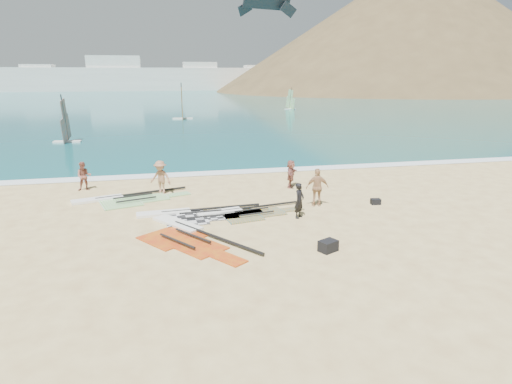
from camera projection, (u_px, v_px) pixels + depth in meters
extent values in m
plane|color=#E4CD85|center=(292.00, 246.00, 15.57)|extent=(300.00, 300.00, 0.00)
cube|color=#0D6161|center=(175.00, 93.00, 139.86)|extent=(300.00, 240.00, 0.06)
cube|color=white|center=(236.00, 173.00, 27.15)|extent=(300.00, 1.20, 0.04)
cube|color=white|center=(115.00, 79.00, 151.65)|extent=(160.00, 8.00, 8.00)
cube|color=white|center=(39.00, 78.00, 146.42)|extent=(10.00, 7.00, 9.00)
cube|color=white|center=(115.00, 73.00, 151.11)|extent=(18.00, 7.00, 12.00)
cube|color=white|center=(200.00, 76.00, 157.50)|extent=(12.00, 7.00, 10.00)
cube|color=white|center=(266.00, 78.00, 162.73)|extent=(16.00, 7.00, 9.00)
cube|color=white|center=(316.00, 75.00, 166.54)|extent=(10.00, 7.00, 11.00)
cone|color=brown|center=(412.00, 91.00, 155.30)|extent=(143.00, 143.00, 45.00)
cone|color=brown|center=(477.00, 89.00, 171.86)|extent=(70.00, 70.00, 28.00)
cube|color=black|center=(186.00, 219.00, 18.48)|extent=(1.90, 2.09, 0.04)
cube|color=black|center=(222.00, 215.00, 18.90)|extent=(1.46, 1.37, 0.04)
cube|color=black|center=(250.00, 213.00, 19.25)|extent=(1.22, 0.67, 0.04)
cylinder|color=black|center=(212.00, 208.00, 19.62)|extent=(4.53, 0.41, 0.11)
cylinder|color=black|center=(201.00, 212.00, 18.95)|extent=(1.87, 0.20, 0.08)
cylinder|color=black|center=(203.00, 217.00, 18.31)|extent=(1.87, 0.20, 0.08)
cube|color=white|center=(164.00, 213.00, 19.06)|extent=(2.40, 0.80, 0.12)
cube|color=#51C530|center=(120.00, 202.00, 20.80)|extent=(2.33, 2.46, 0.04)
cube|color=#51C530|center=(153.00, 198.00, 21.55)|extent=(1.74, 1.67, 0.04)
cube|color=#51C530|center=(178.00, 194.00, 22.17)|extent=(1.34, 0.93, 0.04)
cylinder|color=black|center=(142.00, 193.00, 22.16)|extent=(4.50, 1.44, 0.11)
cylinder|color=black|center=(133.00, 196.00, 21.39)|extent=(1.87, 0.63, 0.08)
cylinder|color=black|center=(137.00, 199.00, 20.79)|extent=(1.87, 0.63, 0.08)
cube|color=white|center=(97.00, 200.00, 21.13)|extent=(2.52, 1.33, 0.12)
cube|color=orange|center=(241.00, 216.00, 18.81)|extent=(1.83, 1.97, 0.04)
cube|color=orange|center=(270.00, 212.00, 19.32)|extent=(1.39, 1.32, 0.04)
cube|color=orange|center=(292.00, 209.00, 19.73)|extent=(1.11, 0.69, 0.04)
cylinder|color=black|center=(258.00, 207.00, 19.89)|extent=(3.91, 0.80, 0.09)
cylinder|color=black|center=(252.00, 209.00, 19.26)|extent=(1.62, 0.36, 0.07)
cylinder|color=black|center=(257.00, 213.00, 18.73)|extent=(1.62, 0.36, 0.07)
cube|color=white|center=(219.00, 212.00, 19.20)|extent=(2.13, 0.92, 0.12)
cube|color=red|center=(173.00, 237.00, 16.44)|extent=(2.83, 2.78, 0.04)
cube|color=red|center=(202.00, 248.00, 15.35)|extent=(1.98, 2.00, 0.04)
cube|color=red|center=(229.00, 259.00, 14.46)|extent=(1.25, 1.40, 0.04)
cylinder|color=black|center=(216.00, 237.00, 16.21)|extent=(2.93, 4.02, 0.12)
cylinder|color=black|center=(193.00, 235.00, 16.19)|extent=(1.24, 1.68, 0.08)
cylinder|color=black|center=(177.00, 241.00, 15.66)|extent=(1.24, 1.68, 0.08)
cube|color=white|center=(177.00, 224.00, 17.72)|extent=(2.04, 2.46, 0.12)
cube|color=black|center=(328.00, 246.00, 15.10)|extent=(0.76, 0.68, 0.40)
cube|color=black|center=(376.00, 202.00, 20.54)|extent=(0.48, 0.37, 0.27)
imported|color=black|center=(299.00, 201.00, 18.46)|extent=(0.66, 0.67, 1.56)
imported|color=#945243|center=(84.00, 176.00, 22.84)|extent=(0.78, 0.62, 1.55)
imported|color=#9D694B|center=(161.00, 178.00, 22.08)|extent=(1.32, 1.15, 1.77)
imported|color=tan|center=(317.00, 187.00, 20.10)|extent=(1.11, 0.60, 1.81)
imported|color=#9A5B50|center=(291.00, 174.00, 23.44)|extent=(1.07, 1.47, 1.53)
cube|color=white|center=(67.00, 142.00, 38.85)|extent=(2.43, 0.85, 0.14)
cube|color=#FF6329|center=(66.00, 129.00, 38.53)|extent=(0.25, 2.92, 2.60)
cube|color=#FF6329|center=(63.00, 109.00, 38.05)|extent=(0.17, 1.65, 1.81)
cylinder|color=black|center=(65.00, 118.00, 38.27)|extent=(0.15, 0.83, 4.13)
cube|color=white|center=(183.00, 118.00, 58.59)|extent=(2.73, 0.89, 0.16)
cube|color=red|center=(182.00, 109.00, 58.24)|extent=(0.19, 3.31, 2.94)
cube|color=red|center=(181.00, 94.00, 57.70)|extent=(0.13, 1.86, 2.04)
cylinder|color=black|center=(182.00, 100.00, 57.94)|extent=(0.15, 0.93, 4.67)
cube|color=white|center=(290.00, 109.00, 74.55)|extent=(2.15, 1.36, 0.12)
cube|color=#53AD23|center=(290.00, 103.00, 74.28)|extent=(1.03, 2.38, 2.27)
cube|color=#53AD23|center=(291.00, 94.00, 73.86)|extent=(0.60, 1.35, 1.58)
cylinder|color=black|center=(290.00, 98.00, 74.04)|extent=(0.35, 0.70, 3.60)
cube|color=black|center=(267.00, 2.00, 49.75)|extent=(6.07, 2.38, 1.48)
cube|color=black|center=(247.00, 7.00, 48.78)|extent=(1.91, 1.16, 1.88)
cube|color=black|center=(286.00, 10.00, 51.10)|extent=(2.12, 0.89, 1.88)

